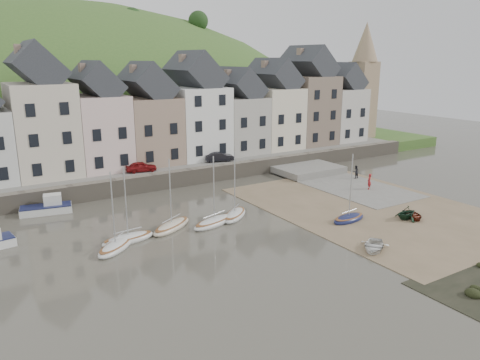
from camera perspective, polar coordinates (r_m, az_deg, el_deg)
ground at (r=39.41m, az=4.66°, el=-6.12°), size 160.00×160.00×0.00m
quay_land at (r=66.63m, az=-11.96°, el=2.99°), size 90.00×30.00×1.50m
quay_street at (r=56.02m, az=-7.89°, el=1.79°), size 70.00×7.00×0.10m
seawall at (r=53.08m, az=-6.31°, el=0.39°), size 70.00×1.20×1.80m
beach at (r=46.48m, az=15.64°, el=-3.31°), size 18.00×26.00×0.06m
slipway at (r=54.55m, az=12.34°, el=-0.39°), size 8.00×18.00×0.12m
hillside at (r=96.52m, az=-20.00°, el=-5.49°), size 134.40×84.00×84.00m
townhouse_terrace at (r=58.90m, az=-7.93°, el=8.13°), size 61.05×8.00×13.93m
church_spire at (r=77.95m, az=15.02°, el=12.14°), size 4.00×4.00×18.00m
sailboat_0 at (r=37.78m, az=-13.64°, el=-7.03°), size 4.49×1.96×6.32m
sailboat_1 at (r=36.48m, az=-15.12°, el=-7.94°), size 4.13×3.88×6.32m
sailboat_2 at (r=39.77m, az=-8.44°, el=-5.64°), size 4.84×3.76×6.32m
sailboat_3 at (r=42.08m, az=-0.65°, el=-4.31°), size 4.21×3.86×6.32m
sailboat_4 at (r=40.39m, az=-3.19°, el=-5.17°), size 5.08×2.97×6.32m
sailboat_5 at (r=42.29m, az=13.29°, el=-4.62°), size 3.93×1.99×6.32m
motorboat_2 at (r=46.81m, az=-22.65°, el=-3.09°), size 4.76×2.52×1.70m
rowboat_white at (r=36.47m, az=16.18°, el=-7.84°), size 3.70×3.52×0.62m
rowboat_green at (r=43.95m, az=19.86°, el=-3.81°), size 2.43×2.12×1.24m
rowboat_red at (r=44.57m, az=20.62°, el=-4.10°), size 2.86×3.19×0.54m
person_red at (r=52.39m, az=15.67°, el=-0.18°), size 0.74×0.73×1.72m
person_dark at (r=56.78m, az=14.09°, el=0.98°), size 0.77×0.61×1.56m
car_left at (r=53.26m, az=-12.11°, el=1.62°), size 3.64×1.98×1.17m
car_right at (r=57.39m, az=-2.56°, el=2.89°), size 3.80×2.16×1.18m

